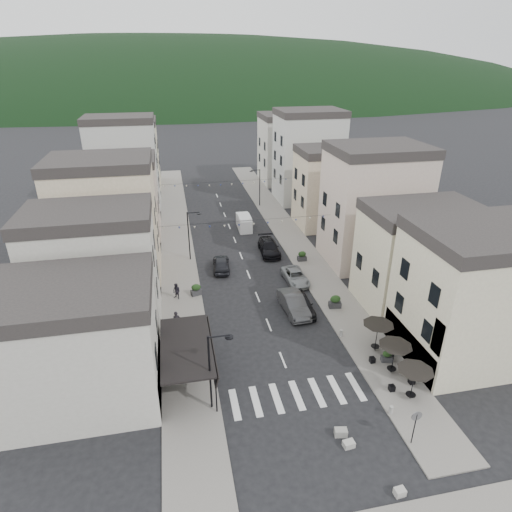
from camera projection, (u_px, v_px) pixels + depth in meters
The scene contains 33 objects.
ground at pixel (305, 416), 28.83m from camera, with size 700.00×700.00×0.00m, color black.
sidewalk_left at pixel (177, 241), 55.84m from camera, with size 4.00×76.00×0.12m, color slate.
sidewalk_right at pixel (288, 232), 58.53m from camera, with size 4.00×76.00×0.12m, color slate.
hill_backdrop at pixel (175, 90), 294.86m from camera, with size 640.00×360.00×70.00m, color black.
boutique_building at pixel (65, 351), 28.78m from camera, with size 12.00×8.00×8.00m, color #AFABA1.
bistro_building at pixel (474, 300), 32.85m from camera, with size 10.00×8.00×10.00m, color beige.
boutique_awning at pixel (190, 347), 30.64m from camera, with size 3.77×7.50×3.28m.
buildings_row_left at pixel (119, 187), 57.10m from camera, with size 10.20×54.16×14.00m.
buildings_row_right at pixel (328, 176), 61.19m from camera, with size 10.20×54.16×14.50m.
cafe_terrace at pixel (395, 348), 31.69m from camera, with size 2.50×8.10×2.53m.
streetlamp_left_near at pixel (214, 365), 27.99m from camera, with size 1.70×0.56×6.00m.
streetlamp_left_far at pixel (191, 231), 49.27m from camera, with size 1.70×0.56×6.00m.
streetlamp_right_far at pixel (258, 184), 67.32m from camera, with size 1.70×0.56×6.00m.
traffic_sign at pixel (416, 421), 25.95m from camera, with size 0.70×0.07×2.70m.
bollards at pixel (284, 360), 33.53m from camera, with size 11.66×10.26×0.60m.
bunting_near at pixel (246, 224), 45.93m from camera, with size 19.00×0.28×0.62m.
bunting_far at pixel (226, 184), 60.12m from camera, with size 19.00×0.28×0.62m.
parked_car_a at pixel (301, 304), 40.28m from camera, with size 1.92×4.78×1.63m, color black.
parked_car_b at pixel (294, 304), 40.24m from camera, with size 1.80×5.17×1.70m, color #38383B.
parked_car_c at pixel (295, 277), 45.61m from camera, with size 2.17×4.70×1.31m, color gray.
parked_car_d at pixel (269, 247), 52.24m from camera, with size 2.21×5.44×1.58m, color black.
parked_car_e at pixel (221, 264), 48.19m from camera, with size 1.82×4.53×1.54m, color black.
delivery_van at pixel (244, 222), 59.43m from camera, with size 1.79×4.34×2.06m.
pedestrian_a at pixel (177, 322), 37.16m from camera, with size 0.70×0.46×1.91m, color black.
pedestrian_b at pixel (177, 291), 42.20m from camera, with size 0.80×0.62×1.65m, color black.
concrete_block_a at pixel (341, 432), 27.28m from camera, with size 0.80×0.50×0.50m, color gray.
concrete_block_b at pixel (400, 492), 23.58m from camera, with size 0.60×0.45×0.45m, color #A19E99.
concrete_block_c at pixel (349, 444), 26.52m from camera, with size 0.70×0.50×0.40m, color #A2A09A.
planter_la at pixel (198, 323), 37.68m from camera, with size 0.95×0.53×1.05m.
planter_lb at pixel (196, 290), 42.97m from camera, with size 1.20×0.88×1.20m.
planter_ra at pixel (387, 356), 33.64m from camera, with size 0.97×0.65×1.00m.
planter_rb at pixel (335, 302), 40.80m from camera, with size 1.22×0.76×1.29m.
planter_rc at pixel (302, 256), 50.15m from camera, with size 1.07×0.60×1.18m.
Camera 1 is at (-7.52, -20.39, 22.07)m, focal length 30.00 mm.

